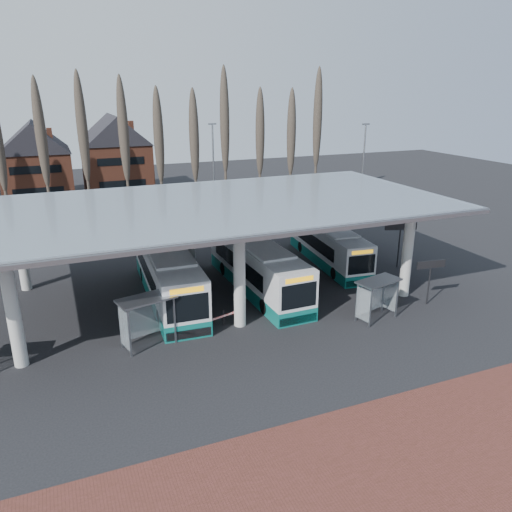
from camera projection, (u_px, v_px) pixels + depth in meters
name	position (u px, v px, depth m)	size (l,w,h in m)	color
ground	(256.00, 344.00, 27.81)	(140.00, 140.00, 0.00)	black
brick_strip	(387.00, 499.00, 17.29)	(70.00, 10.00, 0.03)	#5C2B25
station_canopy	(210.00, 213.00, 32.99)	(32.00, 16.00, 6.34)	beige
poplar_row	(140.00, 134.00, 53.90)	(45.10, 1.10, 14.50)	#473D33
lamp_post_b	(214.00, 172.00, 51.03)	(0.80, 0.16, 10.17)	slate
lamp_post_c	(363.00, 172.00, 50.81)	(0.80, 0.16, 10.17)	slate
bus_1	(168.00, 274.00, 33.44)	(3.37, 12.93, 3.56)	silver
bus_2	(257.00, 267.00, 34.88)	(2.86, 12.44, 3.45)	silver
bus_3	(328.00, 245.00, 40.29)	(3.47, 11.28, 3.08)	silver
shelter_1	(146.00, 310.00, 27.11)	(3.33, 2.21, 2.84)	gray
shelter_2	(376.00, 290.00, 30.29)	(3.01, 1.98, 2.57)	gray
info_sign_0	(431.00, 268.00, 32.10)	(2.03, 0.36, 3.02)	black
info_sign_1	(400.00, 230.00, 38.70)	(2.35, 1.00, 3.66)	black
barrier	(225.00, 316.00, 29.47)	(1.88, 0.80, 0.97)	black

